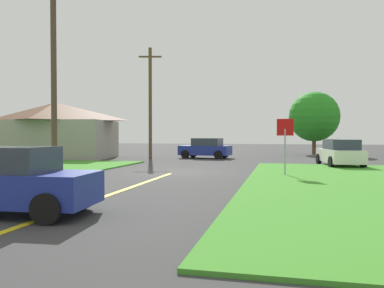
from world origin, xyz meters
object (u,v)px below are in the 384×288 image
at_px(car_approaching_junction, 206,148).
at_px(utility_pole_mid, 150,102).
at_px(stop_sign, 285,136).
at_px(car_behind_on_main_road, 11,181).
at_px(oak_tree_left, 314,117).
at_px(utility_pole_near, 54,74).
at_px(barn, 56,130).
at_px(car_on_crossroad, 340,153).

relative_size(car_approaching_junction, utility_pole_mid, 0.49).
distance_m(stop_sign, car_behind_on_main_road, 12.07).
distance_m(stop_sign, utility_pole_mid, 15.20).
relative_size(car_approaching_junction, oak_tree_left, 0.71).
bearing_deg(utility_pole_near, barn, 122.29).
height_order(utility_pole_near, utility_pole_mid, utility_pole_near).
bearing_deg(barn, utility_pole_mid, 7.34).
height_order(stop_sign, barn, barn).
bearing_deg(car_approaching_junction, oak_tree_left, -130.75).
height_order(car_approaching_junction, oak_tree_left, oak_tree_left).
xyz_separation_m(stop_sign, car_behind_on_main_road, (-6.41, -10.17, -1.05)).
distance_m(utility_pole_near, oak_tree_left, 26.26).
bearing_deg(barn, oak_tree_left, 27.03).
height_order(car_on_crossroad, utility_pole_near, utility_pole_near).
height_order(car_behind_on_main_road, utility_pole_near, utility_pole_near).
bearing_deg(utility_pole_mid, car_on_crossroad, -18.02).
distance_m(oak_tree_left, barn, 23.48).
bearing_deg(car_approaching_junction, car_behind_on_main_road, 96.62).
bearing_deg(car_approaching_junction, utility_pole_mid, 28.21).
bearing_deg(barn, car_on_crossroad, -9.10).
bearing_deg(oak_tree_left, stop_sign, -97.94).
xyz_separation_m(car_approaching_junction, utility_pole_mid, (-4.15, -1.58, 3.72)).
bearing_deg(car_on_crossroad, utility_pole_near, 114.07).
bearing_deg(car_behind_on_main_road, car_approaching_junction, 85.02).
distance_m(utility_pole_near, utility_pole_mid, 12.95).
distance_m(car_behind_on_main_road, oak_tree_left, 32.19).
height_order(car_behind_on_main_road, oak_tree_left, oak_tree_left).
height_order(car_on_crossroad, barn, barn).
relative_size(stop_sign, car_behind_on_main_road, 0.66).
distance_m(car_approaching_junction, car_behind_on_main_road, 22.63).
relative_size(utility_pole_near, oak_tree_left, 1.52).
bearing_deg(car_behind_on_main_road, utility_pole_mid, 96.16).
distance_m(stop_sign, oak_tree_left, 20.80).
relative_size(stop_sign, oak_tree_left, 0.44).
distance_m(car_approaching_junction, oak_tree_left, 12.41).
bearing_deg(stop_sign, car_on_crossroad, -103.31).
bearing_deg(utility_pole_near, utility_pole_mid, 89.21).
bearing_deg(utility_pole_near, car_approaching_junction, 73.40).
relative_size(car_approaching_junction, car_on_crossroad, 0.91).
relative_size(car_approaching_junction, barn, 0.44).
distance_m(stop_sign, utility_pole_near, 11.04).
xyz_separation_m(utility_pole_near, barn, (-7.56, 11.96, -2.46)).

